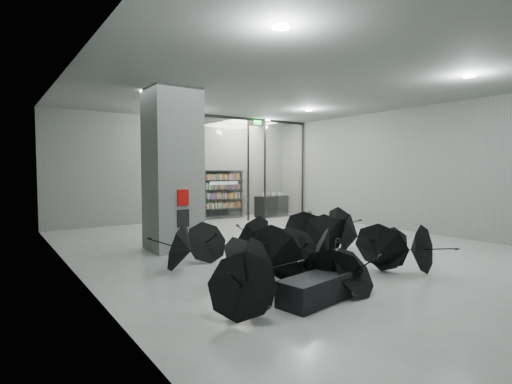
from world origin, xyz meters
TOP-DOWN VIEW (x-y plane):
  - room at (0.00, 0.00)m, footprint 14.00×14.02m
  - column at (-2.50, 2.00)m, footprint 1.20×1.20m
  - fire_cabinet at (-2.50, 1.38)m, footprint 0.28×0.04m
  - info_panel at (-2.50, 1.38)m, footprint 0.30×0.03m
  - exit_sign at (2.40, 5.30)m, footprint 0.30×0.06m
  - glass_partition at (2.39, 5.50)m, footprint 5.06×0.08m
  - bench at (-2.31, -2.98)m, footprint 1.32×0.74m
  - bookshelf at (1.65, 6.75)m, footprint 1.81×0.51m
  - shop_counter at (3.67, 6.06)m, footprint 1.53×0.77m
  - umbrella_cluster at (-1.26, -1.52)m, footprint 5.59×4.53m

SIDE VIEW (x-z plane):
  - bench at x=-2.31m, z-range 0.00..0.40m
  - umbrella_cluster at x=-1.26m, z-range -0.34..0.95m
  - shop_counter at x=3.67m, z-range 0.00..0.88m
  - info_panel at x=-2.50m, z-range 0.64..1.06m
  - bookshelf at x=1.65m, z-range 0.00..1.97m
  - fire_cabinet at x=-2.50m, z-range 1.16..1.54m
  - column at x=-2.50m, z-range 0.00..4.00m
  - glass_partition at x=2.39m, z-range 0.18..4.18m
  - room at x=0.00m, z-range 0.84..4.85m
  - exit_sign at x=2.40m, z-range 3.74..3.90m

